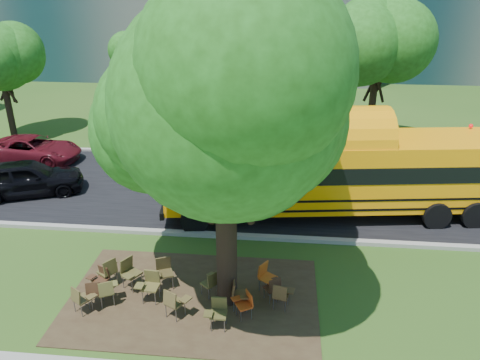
# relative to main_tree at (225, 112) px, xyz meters

# --- Properties ---
(ground) EXTENTS (160.00, 160.00, 0.00)m
(ground) POSITION_rel_main_tree_xyz_m (-1.97, 0.50, -5.47)
(ground) COLOR #274B17
(ground) RESTS_ON ground
(dirt_patch) EXTENTS (7.00, 4.50, 0.03)m
(dirt_patch) POSITION_rel_main_tree_xyz_m (-0.97, -0.00, -5.45)
(dirt_patch) COLOR #382819
(dirt_patch) RESTS_ON ground
(asphalt_road) EXTENTS (80.00, 8.00, 0.04)m
(asphalt_road) POSITION_rel_main_tree_xyz_m (-1.97, 7.50, -5.45)
(asphalt_road) COLOR black
(asphalt_road) RESTS_ON ground
(kerb_near) EXTENTS (80.00, 0.25, 0.14)m
(kerb_near) POSITION_rel_main_tree_xyz_m (-1.97, 3.50, -5.40)
(kerb_near) COLOR gray
(kerb_near) RESTS_ON ground
(kerb_far) EXTENTS (80.00, 0.25, 0.14)m
(kerb_far) POSITION_rel_main_tree_xyz_m (-1.97, 11.60, -5.40)
(kerb_far) COLOR gray
(kerb_far) RESTS_ON ground
(bg_tree_2) EXTENTS (4.80, 4.80, 6.62)m
(bg_tree_2) POSITION_rel_main_tree_xyz_m (-6.97, 16.50, -1.26)
(bg_tree_2) COLOR black
(bg_tree_2) RESTS_ON ground
(bg_tree_3) EXTENTS (5.60, 5.60, 7.84)m
(bg_tree_3) POSITION_rel_main_tree_xyz_m (6.03, 14.50, -0.44)
(bg_tree_3) COLOR black
(bg_tree_3) RESTS_ON ground
(main_tree) EXTENTS (7.05, 7.05, 9.01)m
(main_tree) POSITION_rel_main_tree_xyz_m (0.00, 0.00, 0.00)
(main_tree) COLOR black
(main_tree) RESTS_ON ground
(school_bus) EXTENTS (12.63, 4.33, 3.03)m
(school_bus) POSITION_rel_main_tree_xyz_m (3.79, 5.73, -3.72)
(school_bus) COLOR #FF9A08
(school_bus) RESTS_ON ground
(chair_0) EXTENTS (0.59, 0.63, 0.87)m
(chair_0) POSITION_rel_main_tree_xyz_m (-3.55, -0.59, -4.93)
(chair_0) COLOR #3D2515
(chair_0) RESTS_ON ground
(chair_1) EXTENTS (0.72, 0.56, 0.84)m
(chair_1) POSITION_rel_main_tree_xyz_m (-3.82, -0.92, -4.95)
(chair_1) COLOR brown
(chair_1) RESTS_ON ground
(chair_2) EXTENTS (0.57, 0.69, 0.85)m
(chair_2) POSITION_rel_main_tree_xyz_m (-3.25, -0.54, -4.94)
(chair_2) COLOR brown
(chair_2) RESTS_ON ground
(chair_3) EXTENTS (0.63, 0.54, 0.93)m
(chair_3) POSITION_rel_main_tree_xyz_m (-2.14, -0.17, -4.90)
(chair_3) COLOR brown
(chair_3) RESTS_ON ground
(chair_4) EXTENTS (0.76, 0.60, 0.91)m
(chair_4) POSITION_rel_main_tree_xyz_m (-1.29, -0.87, -4.91)
(chair_4) COLOR brown
(chair_4) RESTS_ON ground
(chair_5) EXTENTS (0.56, 0.51, 0.87)m
(chair_5) POSITION_rel_main_tree_xyz_m (-0.11, -1.09, -4.93)
(chair_5) COLOR #47421E
(chair_5) RESTS_ON ground
(chair_6) EXTENTS (0.64, 0.53, 0.79)m
(chair_6) POSITION_rel_main_tree_xyz_m (0.56, -0.62, -4.98)
(chair_6) COLOR #B04012
(chair_6) RESTS_ON ground
(chair_7) EXTENTS (0.58, 0.59, 0.88)m
(chair_7) POSITION_rel_main_tree_xyz_m (0.34, -0.31, -4.92)
(chair_7) COLOR #4C361B
(chair_7) RESTS_ON ground
(chair_8) EXTENTS (0.63, 0.80, 0.94)m
(chair_8) POSITION_rel_main_tree_xyz_m (-3.52, 0.36, -4.89)
(chair_8) COLOR #4A4520
(chair_8) RESTS_ON ground
(chair_9) EXTENTS (0.64, 0.50, 0.78)m
(chair_9) POSITION_rel_main_tree_xyz_m (-3.67, 0.11, -4.98)
(chair_9) COLOR #422717
(chair_9) RESTS_ON ground
(chair_10) EXTENTS (0.64, 0.81, 0.97)m
(chair_10) POSITION_rel_main_tree_xyz_m (-2.88, 0.32, -4.87)
(chair_10) COLOR #4F4722
(chair_10) RESTS_ON ground
(chair_11) EXTENTS (0.54, 0.69, 0.80)m
(chair_11) POSITION_rel_main_tree_xyz_m (-0.49, 0.18, -4.97)
(chair_11) COLOR #4C4821
(chair_11) RESTS_ON ground
(chair_12) EXTENTS (0.60, 0.75, 0.89)m
(chair_12) POSITION_rel_main_tree_xyz_m (1.05, 0.57, -4.92)
(chair_12) COLOR #C65615
(chair_12) RESTS_ON ground
(chair_13) EXTENTS (0.53, 0.67, 0.79)m
(chair_13) POSITION_rel_main_tree_xyz_m (1.28, 0.13, -4.98)
(chair_13) COLOR #412517
(chair_13) RESTS_ON ground
(chair_14) EXTENTS (0.62, 0.49, 0.83)m
(chair_14) POSITION_rel_main_tree_xyz_m (1.51, -0.22, -4.95)
(chair_14) COLOR #4B351A
(chair_14) RESTS_ON ground
(chair_15) EXTENTS (0.64, 0.74, 0.94)m
(chair_15) POSITION_rel_main_tree_xyz_m (-1.92, 0.48, -4.89)
(chair_15) COLOR #43391D
(chair_15) RESTS_ON ground
(black_car) EXTENTS (4.82, 3.33, 1.52)m
(black_car) POSITION_rel_main_tree_xyz_m (-9.16, 6.17, -4.71)
(black_car) COLOR black
(black_car) RESTS_ON ground
(bg_car_red) EXTENTS (4.70, 2.36, 1.28)m
(bg_car_red) POSITION_rel_main_tree_xyz_m (-10.84, 9.89, -4.83)
(bg_car_red) COLOR #520E17
(bg_car_red) RESTS_ON ground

